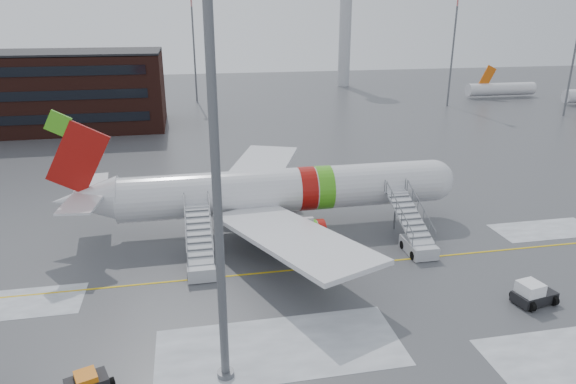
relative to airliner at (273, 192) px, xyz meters
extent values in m
plane|color=#494C4F|center=(3.47, -7.14, -3.42)|extent=(260.00, 260.00, 0.00)
cylinder|color=silver|center=(0.95, 0.00, 0.08)|extent=(28.00, 3.80, 3.80)
sphere|color=silver|center=(14.95, 0.00, 0.08)|extent=(3.80, 3.80, 3.80)
cube|color=black|center=(16.00, 0.00, 0.58)|extent=(1.09, 1.60, 0.97)
cone|color=silver|center=(-15.45, 0.00, 0.33)|extent=(5.20, 3.72, 3.72)
cube|color=#980F0B|center=(-15.55, 0.00, 3.88)|extent=(5.27, 0.30, 6.09)
cube|color=#4AAC1B|center=(-16.65, 0.00, 6.68)|extent=(2.16, 0.26, 2.16)
cube|color=silver|center=(-15.25, 2.60, 0.98)|extent=(3.07, 4.85, 0.18)
cube|color=silver|center=(-15.25, -2.60, 0.98)|extent=(3.07, 4.85, 0.18)
cube|color=silver|center=(-0.05, 8.50, -0.52)|extent=(10.72, 15.97, 1.13)
cube|color=silver|center=(-0.05, -8.50, -0.52)|extent=(10.72, 15.97, 1.13)
cylinder|color=silver|center=(1.45, 5.20, -1.87)|extent=(3.40, 2.10, 2.10)
cylinder|color=silver|center=(1.45, -5.20, -1.87)|extent=(3.40, 2.10, 2.10)
cylinder|color=#595B60|center=(12.95, 0.00, -2.52)|extent=(0.20, 0.20, 1.80)
cylinder|color=black|center=(12.95, 0.00, -2.97)|extent=(0.90, 0.56, 0.90)
cylinder|color=black|center=(0.45, 2.40, -2.97)|extent=(0.90, 0.56, 0.90)
cylinder|color=black|center=(0.45, -2.40, -2.97)|extent=(0.90, 0.56, 0.90)
cube|color=#B5B7BD|center=(10.48, -7.30, -2.87)|extent=(2.00, 3.20, 1.00)
cube|color=#B5B7BD|center=(10.48, -5.20, -1.19)|extent=(1.90, 5.87, 2.52)
cube|color=#B5B7BD|center=(10.48, -1.90, -0.02)|extent=(1.90, 1.40, 0.15)
cylinder|color=#595B60|center=(10.48, -2.30, -1.72)|extent=(0.16, 0.16, 3.40)
cylinder|color=black|center=(9.58, -8.30, -3.07)|extent=(0.25, 0.70, 0.70)
cylinder|color=black|center=(11.38, -6.30, -3.07)|extent=(0.25, 0.70, 0.70)
cube|color=#AFB1B6|center=(-6.60, -7.30, -2.87)|extent=(2.00, 3.20, 1.00)
cube|color=#AFB1B6|center=(-6.60, -5.20, -1.19)|extent=(1.90, 5.87, 2.52)
cube|color=#AFB1B6|center=(-6.60, -1.90, -0.02)|extent=(1.90, 1.40, 0.15)
cylinder|color=#595B60|center=(-6.60, -2.30, -1.72)|extent=(0.16, 0.16, 3.40)
cylinder|color=black|center=(-7.50, -8.30, -3.07)|extent=(0.25, 0.70, 0.70)
cylinder|color=black|center=(-5.70, -6.30, -3.07)|extent=(0.25, 0.70, 0.70)
cube|color=black|center=(14.80, -15.67, -2.98)|extent=(2.98, 1.97, 0.69)
cube|color=white|center=(14.32, -15.76, -2.29)|extent=(1.61, 1.61, 0.89)
cube|color=black|center=(14.32, -15.76, -1.94)|extent=(1.40, 1.48, 0.15)
cylinder|color=black|center=(13.96, -16.53, -3.07)|extent=(0.42, 0.73, 0.69)
cylinder|color=black|center=(15.89, -16.16, -3.07)|extent=(0.42, 0.73, 0.69)
cylinder|color=black|center=(13.70, -15.17, -3.07)|extent=(0.42, 0.73, 0.69)
cylinder|color=black|center=(15.64, -14.80, -3.07)|extent=(0.42, 0.73, 0.69)
cube|color=orange|center=(-12.65, -19.15, -2.27)|extent=(1.32, 1.38, 0.40)
cylinder|color=#595B60|center=(-5.78, -18.96, 5.93)|extent=(0.44, 0.44, 18.69)
cylinder|color=#595B60|center=(-5.78, -18.96, -3.27)|extent=(0.90, 0.90, 0.30)
cylinder|color=#B2B5BA|center=(33.47, 87.86, 10.58)|extent=(3.00, 3.00, 28.00)
cylinder|color=#595B60|center=(45.47, 54.86, 6.18)|extent=(0.36, 0.36, 19.20)
cylinder|color=#595B60|center=(-4.53, 70.86, 6.18)|extent=(0.36, 0.36, 19.20)
cylinder|color=#595B60|center=(61.47, 40.86, 6.18)|extent=(0.36, 0.36, 19.20)
camera|label=1|loc=(-6.92, -41.50, 14.77)|focal=32.00mm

